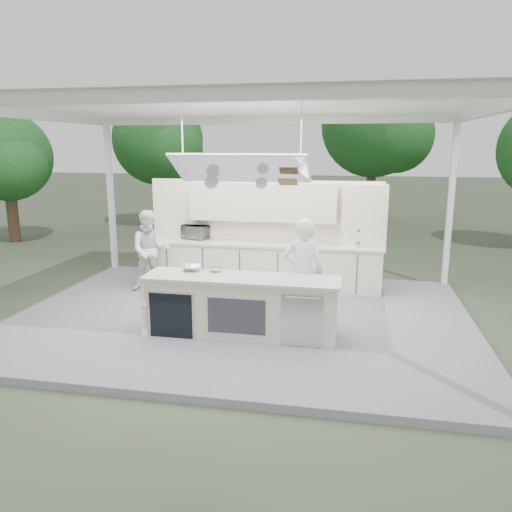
% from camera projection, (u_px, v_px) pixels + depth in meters
% --- Properties ---
extents(ground, '(90.00, 90.00, 0.00)m').
position_uv_depth(ground, '(242.00, 321.00, 8.95)').
color(ground, '#3C4932').
rests_on(ground, ground).
extents(stage_deck, '(8.00, 6.00, 0.12)m').
position_uv_depth(stage_deck, '(242.00, 318.00, 8.94)').
color(stage_deck, slate).
rests_on(stage_deck, ground).
extents(tent, '(8.20, 6.20, 3.86)m').
position_uv_depth(tent, '(241.00, 106.00, 8.13)').
color(tent, white).
rests_on(tent, ground).
extents(demo_island, '(3.10, 0.79, 0.95)m').
position_uv_depth(demo_island, '(240.00, 306.00, 7.91)').
color(demo_island, silver).
rests_on(demo_island, stage_deck).
extents(back_counter, '(5.08, 0.72, 0.95)m').
position_uv_depth(back_counter, '(261.00, 265.00, 10.64)').
color(back_counter, silver).
rests_on(back_counter, stage_deck).
extents(back_wall_unit, '(5.05, 0.48, 2.25)m').
position_uv_depth(back_wall_unit, '(284.00, 218.00, 10.55)').
color(back_wall_unit, silver).
rests_on(back_wall_unit, stage_deck).
extents(tree_cluster, '(19.55, 9.40, 5.85)m').
position_uv_depth(tree_cluster, '(298.00, 139.00, 17.63)').
color(tree_cluster, brown).
rests_on(tree_cluster, ground).
extents(head_chef, '(0.69, 0.48, 1.82)m').
position_uv_depth(head_chef, '(303.00, 273.00, 8.22)').
color(head_chef, white).
rests_on(head_chef, stage_deck).
extents(sous_chef, '(1.00, 0.91, 1.67)m').
position_uv_depth(sous_chef, '(150.00, 250.00, 10.35)').
color(sous_chef, silver).
rests_on(sous_chef, stage_deck).
extents(toaster_oven, '(0.65, 0.54, 0.31)m').
position_uv_depth(toaster_oven, '(195.00, 232.00, 10.96)').
color(toaster_oven, '#ACAFB3').
rests_on(toaster_oven, back_counter).
extents(bowl_large, '(0.34, 0.34, 0.08)m').
position_uv_depth(bowl_large, '(192.00, 268.00, 8.22)').
color(bowl_large, silver).
rests_on(bowl_large, demo_island).
extents(bowl_small, '(0.21, 0.21, 0.07)m').
position_uv_depth(bowl_small, '(215.00, 270.00, 8.14)').
color(bowl_small, silver).
rests_on(bowl_small, demo_island).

